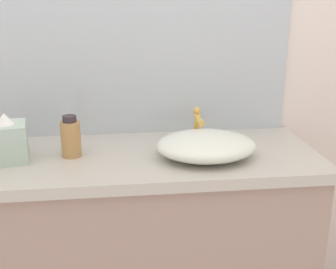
{
  "coord_description": "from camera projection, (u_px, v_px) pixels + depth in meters",
  "views": [
    {
      "loc": [
        -0.12,
        -1.06,
        1.47
      ],
      "look_at": [
        0.05,
        0.4,
        0.99
      ],
      "focal_mm": 44.77,
      "sensor_mm": 36.0,
      "label": 1
    }
  ],
  "objects": [
    {
      "name": "bathroom_wall_rear",
      "position": [
        146.0,
        41.0,
        1.75
      ],
      "size": [
        6.0,
        0.06,
        2.6
      ],
      "primitive_type": "cube",
      "color": "silver",
      "rests_on": "ground"
    },
    {
      "name": "vanity_counter",
      "position": [
        135.0,
        257.0,
        1.72
      ],
      "size": [
        1.41,
        0.53,
        0.91
      ],
      "color": "gray",
      "rests_on": "ground"
    },
    {
      "name": "sink_basin",
      "position": [
        206.0,
        145.0,
        1.53
      ],
      "size": [
        0.37,
        0.3,
        0.09
      ],
      "primitive_type": "ellipsoid",
      "color": "silver",
      "rests_on": "vanity_counter"
    },
    {
      "name": "faucet",
      "position": [
        198.0,
        123.0,
        1.68
      ],
      "size": [
        0.03,
        0.12,
        0.14
      ],
      "color": "gold",
      "rests_on": "vanity_counter"
    },
    {
      "name": "lotion_bottle",
      "position": [
        71.0,
        138.0,
        1.54
      ],
      "size": [
        0.07,
        0.07,
        0.16
      ],
      "color": "#B3834C",
      "rests_on": "vanity_counter"
    },
    {
      "name": "tissue_box",
      "position": [
        7.0,
        141.0,
        1.49
      ],
      "size": [
        0.16,
        0.16,
        0.18
      ],
      "color": "#ACC3B5",
      "rests_on": "vanity_counter"
    }
  ]
}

